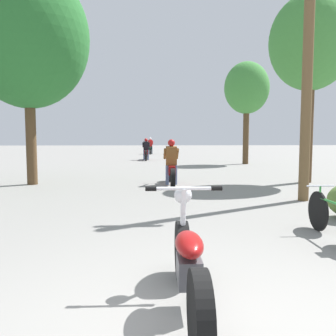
{
  "coord_description": "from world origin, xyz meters",
  "views": [
    {
      "loc": [
        -0.34,
        -2.52,
        1.52
      ],
      "look_at": [
        -0.0,
        4.45,
        0.9
      ],
      "focal_mm": 38.0,
      "sensor_mm": 36.0,
      "label": 1
    }
  ],
  "objects_px": {
    "roadside_tree_left": "(28,38)",
    "motorcycle_foreground": "(189,264)",
    "motorcycle_rider_lead": "(171,168)",
    "utility_pole": "(308,60)",
    "roadside_tree_right_near": "(311,44)",
    "motorcycle_rider_mid": "(146,152)",
    "roadside_tree_right_far": "(247,89)",
    "motorcycle_rider_far": "(150,148)",
    "bicycle_parked": "(334,216)"
  },
  "relations": [
    {
      "from": "roadside_tree_right_near",
      "to": "motorcycle_foreground",
      "type": "height_order",
      "value": "roadside_tree_right_near"
    },
    {
      "from": "motorcycle_rider_far",
      "to": "roadside_tree_right_far",
      "type": "bearing_deg",
      "value": -65.51
    },
    {
      "from": "roadside_tree_right_near",
      "to": "roadside_tree_right_far",
      "type": "xyz_separation_m",
      "value": [
        0.1,
        8.04,
        -0.37
      ]
    },
    {
      "from": "motorcycle_rider_mid",
      "to": "motorcycle_rider_far",
      "type": "bearing_deg",
      "value": 88.16
    },
    {
      "from": "motorcycle_rider_lead",
      "to": "roadside_tree_left",
      "type": "bearing_deg",
      "value": 177.21
    },
    {
      "from": "motorcycle_rider_mid",
      "to": "bicycle_parked",
      "type": "relative_size",
      "value": 1.27
    },
    {
      "from": "motorcycle_rider_lead",
      "to": "motorcycle_rider_far",
      "type": "relative_size",
      "value": 0.97
    },
    {
      "from": "utility_pole",
      "to": "motorcycle_rider_mid",
      "type": "xyz_separation_m",
      "value": [
        -3.95,
        14.93,
        -2.75
      ]
    },
    {
      "from": "roadside_tree_left",
      "to": "motorcycle_foreground",
      "type": "relative_size",
      "value": 3.36
    },
    {
      "from": "roadside_tree_right_far",
      "to": "motorcycle_foreground",
      "type": "distance_m",
      "value": 17.66
    },
    {
      "from": "roadside_tree_right_near",
      "to": "bicycle_parked",
      "type": "distance_m",
      "value": 8.1
    },
    {
      "from": "roadside_tree_right_near",
      "to": "motorcycle_rider_mid",
      "type": "height_order",
      "value": "roadside_tree_right_near"
    },
    {
      "from": "utility_pole",
      "to": "roadside_tree_left",
      "type": "bearing_deg",
      "value": 156.52
    },
    {
      "from": "motorcycle_rider_lead",
      "to": "utility_pole",
      "type": "bearing_deg",
      "value": -45.19
    },
    {
      "from": "roadside_tree_right_near",
      "to": "motorcycle_rider_mid",
      "type": "xyz_separation_m",
      "value": [
        -5.49,
        11.63,
        -3.97
      ]
    },
    {
      "from": "motorcycle_rider_far",
      "to": "bicycle_parked",
      "type": "distance_m",
      "value": 26.37
    },
    {
      "from": "utility_pole",
      "to": "motorcycle_foreground",
      "type": "distance_m",
      "value": 6.8
    },
    {
      "from": "motorcycle_rider_mid",
      "to": "motorcycle_rider_far",
      "type": "distance_m",
      "value": 8.1
    },
    {
      "from": "roadside_tree_right_far",
      "to": "bicycle_parked",
      "type": "distance_m",
      "value": 15.23
    },
    {
      "from": "motorcycle_foreground",
      "to": "utility_pole",
      "type": "bearing_deg",
      "value": 57.61
    },
    {
      "from": "roadside_tree_right_near",
      "to": "motorcycle_rider_far",
      "type": "relative_size",
      "value": 2.84
    },
    {
      "from": "roadside_tree_right_near",
      "to": "motorcycle_foreground",
      "type": "distance_m",
      "value": 10.61
    },
    {
      "from": "roadside_tree_right_far",
      "to": "motorcycle_rider_lead",
      "type": "bearing_deg",
      "value": -118.99
    },
    {
      "from": "roadside_tree_left",
      "to": "roadside_tree_right_near",
      "type": "bearing_deg",
      "value": 0.55
    },
    {
      "from": "motorcycle_rider_lead",
      "to": "motorcycle_rider_mid",
      "type": "xyz_separation_m",
      "value": [
        -0.97,
        11.93,
        -0.01
      ]
    },
    {
      "from": "roadside_tree_left",
      "to": "motorcycle_foreground",
      "type": "bearing_deg",
      "value": -64.01
    },
    {
      "from": "motorcycle_rider_lead",
      "to": "motorcycle_rider_mid",
      "type": "height_order",
      "value": "motorcycle_rider_lead"
    },
    {
      "from": "motorcycle_rider_far",
      "to": "motorcycle_foreground",
      "type": "bearing_deg",
      "value": -89.22
    },
    {
      "from": "roadside_tree_right_far",
      "to": "motorcycle_rider_mid",
      "type": "height_order",
      "value": "roadside_tree_right_far"
    },
    {
      "from": "roadside_tree_left",
      "to": "motorcycle_rider_lead",
      "type": "distance_m",
      "value": 5.97
    },
    {
      "from": "roadside_tree_right_far",
      "to": "motorcycle_rider_mid",
      "type": "relative_size",
      "value": 2.74
    },
    {
      "from": "motorcycle_rider_mid",
      "to": "motorcycle_rider_far",
      "type": "height_order",
      "value": "motorcycle_rider_far"
    },
    {
      "from": "utility_pole",
      "to": "bicycle_parked",
      "type": "height_order",
      "value": "utility_pole"
    },
    {
      "from": "motorcycle_foreground",
      "to": "bicycle_parked",
      "type": "distance_m",
      "value": 3.1
    },
    {
      "from": "roadside_tree_right_far",
      "to": "motorcycle_rider_far",
      "type": "distance_m",
      "value": 13.34
    },
    {
      "from": "motorcycle_foreground",
      "to": "roadside_tree_left",
      "type": "bearing_deg",
      "value": 115.99
    },
    {
      "from": "roadside_tree_left",
      "to": "motorcycle_rider_mid",
      "type": "xyz_separation_m",
      "value": [
        3.46,
        11.72,
        -4.0
      ]
    },
    {
      "from": "utility_pole",
      "to": "roadside_tree_right_far",
      "type": "bearing_deg",
      "value": 81.78
    },
    {
      "from": "roadside_tree_left",
      "to": "motorcycle_rider_mid",
      "type": "distance_m",
      "value": 12.86
    },
    {
      "from": "bicycle_parked",
      "to": "motorcycle_foreground",
      "type": "bearing_deg",
      "value": -139.53
    },
    {
      "from": "motorcycle_foreground",
      "to": "motorcycle_rider_lead",
      "type": "relative_size",
      "value": 0.97
    },
    {
      "from": "motorcycle_foreground",
      "to": "motorcycle_rider_far",
      "type": "distance_m",
      "value": 28.24
    },
    {
      "from": "roadside_tree_left",
      "to": "motorcycle_rider_mid",
      "type": "relative_size",
      "value": 3.28
    },
    {
      "from": "motorcycle_foreground",
      "to": "motorcycle_rider_mid",
      "type": "height_order",
      "value": "motorcycle_rider_mid"
    },
    {
      "from": "motorcycle_rider_mid",
      "to": "roadside_tree_right_near",
      "type": "bearing_deg",
      "value": -64.74
    },
    {
      "from": "motorcycle_rider_lead",
      "to": "motorcycle_rider_mid",
      "type": "relative_size",
      "value": 1.01
    },
    {
      "from": "motorcycle_rider_mid",
      "to": "roadside_tree_right_far",
      "type": "bearing_deg",
      "value": -32.75
    },
    {
      "from": "roadside_tree_right_near",
      "to": "motorcycle_rider_lead",
      "type": "relative_size",
      "value": 2.94
    },
    {
      "from": "motorcycle_rider_lead",
      "to": "motorcycle_foreground",
      "type": "bearing_deg",
      "value": -92.22
    },
    {
      "from": "motorcycle_foreground",
      "to": "motorcycle_rider_mid",
      "type": "relative_size",
      "value": 0.98
    }
  ]
}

